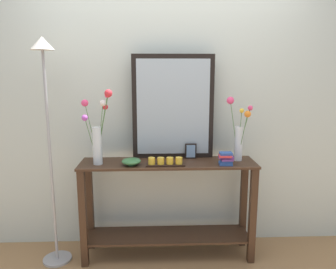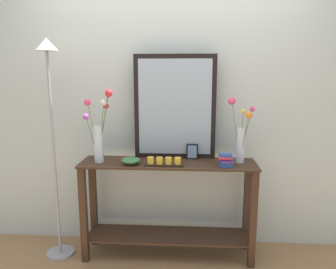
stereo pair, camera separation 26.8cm
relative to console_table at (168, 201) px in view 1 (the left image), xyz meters
name	(u,v)px [view 1 (the left image)]	position (x,y,z in m)	size (l,w,h in m)	color
ground_plane	(168,255)	(0.00, 0.00, -0.52)	(7.00, 6.00, 0.02)	#997047
wall_back	(167,100)	(0.00, 0.30, 0.84)	(6.40, 0.08, 2.70)	beige
console_table	(168,201)	(0.00, 0.00, 0.00)	(1.48, 0.36, 0.85)	#382316
mirror_leaning	(173,107)	(0.05, 0.15, 0.80)	(0.71, 0.03, 0.90)	black
tall_vase_left	(98,132)	(-0.57, -0.04, 0.62)	(0.27, 0.16, 0.61)	silver
vase_right	(239,134)	(0.60, 0.02, 0.58)	(0.22, 0.14, 0.55)	silver
candle_tray	(165,162)	(-0.03, -0.10, 0.38)	(0.32, 0.09, 0.07)	black
picture_frame_small	(191,151)	(0.20, 0.11, 0.41)	(0.10, 0.01, 0.13)	black
decorative_bowl	(131,161)	(-0.30, -0.08, 0.38)	(0.16, 0.16, 0.06)	#38703D
book_stack	(226,159)	(0.47, -0.10, 0.40)	(0.13, 0.10, 0.10)	#2D519E
floor_lamp	(47,116)	(-0.96, -0.05, 0.75)	(0.24, 0.24, 1.87)	#9E9EA3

